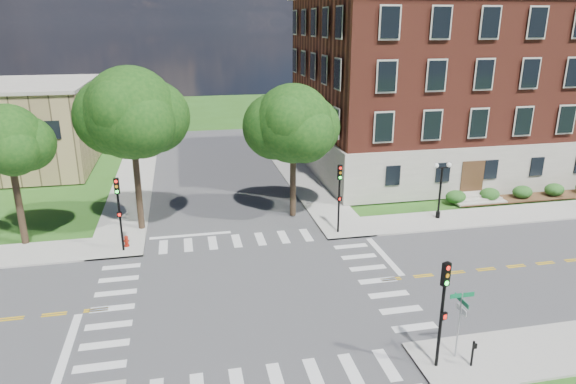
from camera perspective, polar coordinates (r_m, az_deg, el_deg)
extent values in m
plane|color=#2C5618|center=(28.27, -4.04, -11.23)|extent=(160.00, 160.00, 0.00)
cube|color=#3D3D3F|center=(28.27, -4.04, -11.23)|extent=(90.00, 12.00, 0.01)
cube|color=#3D3D3F|center=(28.26, -4.04, -11.22)|extent=(12.00, 90.00, 0.01)
cube|color=#9E9B93|center=(43.70, 25.73, -2.07)|extent=(34.00, 3.50, 0.12)
cube|color=#9E9B93|center=(50.57, 1.01, 2.41)|extent=(3.50, 34.00, 0.12)
cube|color=#9E9B93|center=(49.60, -16.73, 1.29)|extent=(3.50, 34.00, 0.12)
cube|color=silver|center=(32.97, 10.64, -6.99)|extent=(0.40, 5.50, 0.00)
cube|color=#A49E90|center=(55.02, 18.07, 5.13)|extent=(30.00, 20.00, 4.20)
cube|color=maroon|center=(53.88, 18.92, 13.43)|extent=(29.55, 19.70, 11.80)
cube|color=#472D19|center=(44.77, 19.79, 1.53)|extent=(2.00, 0.10, 2.80)
cylinder|color=#322719|center=(37.33, -27.65, -1.66)|extent=(0.44, 0.44, 4.78)
sphere|color=#11390F|center=(36.19, -28.71, 5.17)|extent=(4.36, 4.36, 4.36)
cylinder|color=#322719|center=(36.94, -16.25, -0.19)|extent=(0.44, 0.44, 5.08)
sphere|color=#11390F|center=(35.63, -17.06, 8.40)|extent=(6.14, 6.14, 6.14)
cylinder|color=#322719|center=(38.07, 0.55, 0.35)|extent=(0.44, 0.44, 4.11)
sphere|color=#11390F|center=(36.85, 0.57, 7.61)|extent=(5.69, 5.69, 5.69)
cylinder|color=black|center=(22.71, 16.56, -14.14)|extent=(0.14, 0.14, 3.80)
cube|color=black|center=(21.55, 17.13, -8.72)|extent=(0.38, 0.32, 1.00)
cylinder|color=red|center=(21.31, 17.38, -8.08)|extent=(0.19, 0.11, 0.18)
cylinder|color=orange|center=(21.45, 17.30, -8.87)|extent=(0.19, 0.11, 0.18)
cylinder|color=#19E533|center=(21.60, 17.22, -9.65)|extent=(0.19, 0.11, 0.18)
cube|color=black|center=(22.27, 16.92, -13.06)|extent=(0.32, 0.22, 0.30)
cylinder|color=black|center=(35.14, 5.66, -1.57)|extent=(0.14, 0.14, 3.80)
cube|color=black|center=(34.40, 5.79, 2.19)|extent=(0.38, 0.33, 1.00)
cylinder|color=red|center=(34.19, 5.87, 2.66)|extent=(0.19, 0.12, 0.18)
cylinder|color=orange|center=(34.28, 5.85, 2.13)|extent=(0.19, 0.12, 0.18)
cylinder|color=#19E533|center=(34.37, 5.83, 1.60)|extent=(0.19, 0.12, 0.18)
cube|color=black|center=(34.78, 5.78, -0.74)|extent=(0.32, 0.23, 0.30)
cylinder|color=black|center=(33.83, -18.10, -3.23)|extent=(0.14, 0.14, 3.80)
cube|color=black|center=(33.07, -18.51, 0.64)|extent=(0.36, 0.29, 1.00)
cylinder|color=red|center=(32.85, -18.59, 1.13)|extent=(0.19, 0.09, 0.18)
cylinder|color=orange|center=(32.94, -18.53, 0.58)|extent=(0.19, 0.09, 0.18)
cylinder|color=#19E533|center=(33.04, -18.47, 0.03)|extent=(0.19, 0.09, 0.18)
cube|color=black|center=(33.46, -18.23, -2.38)|extent=(0.32, 0.19, 0.30)
cylinder|color=black|center=(39.68, 16.31, -2.42)|extent=(0.32, 0.32, 0.50)
cylinder|color=black|center=(39.15, 16.52, -0.16)|extent=(0.16, 0.16, 3.80)
cube|color=black|center=(38.60, 16.78, 2.58)|extent=(1.00, 0.06, 0.06)
sphere|color=white|center=(38.31, 16.15, 2.84)|extent=(0.36, 0.36, 0.36)
sphere|color=white|center=(38.79, 17.46, 2.90)|extent=(0.36, 0.36, 0.36)
cylinder|color=gray|center=(23.68, 18.43, -13.89)|extent=(0.07, 0.07, 3.10)
cube|color=#0C673B|center=(22.96, 18.79, -10.81)|extent=(1.10, 0.03, 0.20)
cube|color=#0C673B|center=(23.08, 18.73, -11.36)|extent=(0.03, 1.10, 0.20)
cube|color=silver|center=(23.32, 18.72, -12.30)|extent=(0.03, 0.75, 0.25)
cylinder|color=black|center=(23.84, 19.81, -16.53)|extent=(0.10, 0.10, 1.20)
cube|color=black|center=(23.51, 20.09, -15.78)|extent=(0.14, 0.08, 0.22)
cylinder|color=maroon|center=(35.04, -17.46, -5.69)|extent=(0.32, 0.32, 0.10)
cylinder|color=maroon|center=(34.94, -17.49, -5.32)|extent=(0.22, 0.22, 0.60)
sphere|color=maroon|center=(34.81, -17.55, -4.82)|extent=(0.24, 0.24, 0.24)
cylinder|color=maroon|center=(34.91, -17.51, -5.20)|extent=(0.35, 0.12, 0.12)
cylinder|color=maroon|center=(34.91, -17.51, -5.20)|extent=(0.12, 0.35, 0.12)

